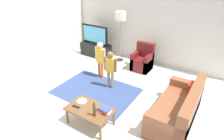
# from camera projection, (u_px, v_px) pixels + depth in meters

# --- Properties ---
(ground) EXTENTS (7.80, 7.80, 0.00)m
(ground) POSITION_uv_depth(u_px,v_px,m) (100.00, 101.00, 4.99)
(ground) COLOR beige
(wall_back) EXTENTS (6.00, 0.12, 2.70)m
(wall_back) POSITION_uv_depth(u_px,v_px,m) (150.00, 24.00, 6.58)
(wall_back) COLOR silver
(wall_back) RESTS_ON ground
(wall_left) EXTENTS (0.12, 6.00, 2.70)m
(wall_left) POSITION_uv_depth(u_px,v_px,m) (18.00, 32.00, 5.78)
(wall_left) COLOR silver
(wall_left) RESTS_ON ground
(area_rug) EXTENTS (2.20, 1.60, 0.01)m
(area_rug) POSITION_uv_depth(u_px,v_px,m) (96.00, 91.00, 5.40)
(area_rug) COLOR #33477A
(area_rug) RESTS_ON ground
(tv_stand) EXTENTS (1.20, 0.44, 0.50)m
(tv_stand) POSITION_uv_depth(u_px,v_px,m) (96.00, 50.00, 7.45)
(tv_stand) COLOR black
(tv_stand) RESTS_ON ground
(tv) EXTENTS (1.10, 0.28, 0.71)m
(tv) POSITION_uv_depth(u_px,v_px,m) (95.00, 35.00, 7.15)
(tv) COLOR black
(tv) RESTS_ON tv_stand
(couch) EXTENTS (0.80, 1.80, 0.86)m
(couch) POSITION_uv_depth(u_px,v_px,m) (179.00, 110.00, 4.23)
(couch) COLOR brown
(couch) RESTS_ON ground
(armchair) EXTENTS (0.60, 0.60, 0.90)m
(armchair) POSITION_uv_depth(u_px,v_px,m) (143.00, 61.00, 6.44)
(armchair) COLOR maroon
(armchair) RESTS_ON ground
(floor_lamp) EXTENTS (0.36, 0.36, 1.78)m
(floor_lamp) POSITION_uv_depth(u_px,v_px,m) (121.00, 19.00, 6.48)
(floor_lamp) COLOR #262626
(floor_lamp) RESTS_ON ground
(child_near_tv) EXTENTS (0.39, 0.19, 1.16)m
(child_near_tv) POSITION_uv_depth(u_px,v_px,m) (100.00, 57.00, 5.77)
(child_near_tv) COLOR orange
(child_near_tv) RESTS_ON ground
(child_center) EXTENTS (0.37, 0.18, 1.11)m
(child_center) POSITION_uv_depth(u_px,v_px,m) (110.00, 67.00, 5.26)
(child_center) COLOR gray
(child_center) RESTS_ON ground
(coffee_table) EXTENTS (1.00, 0.60, 0.42)m
(coffee_table) POSITION_uv_depth(u_px,v_px,m) (90.00, 110.00, 4.10)
(coffee_table) COLOR brown
(coffee_table) RESTS_ON ground
(book_stack) EXTENTS (0.28, 0.21, 0.10)m
(book_stack) POSITION_uv_depth(u_px,v_px,m) (104.00, 110.00, 3.97)
(book_stack) COLOR white
(book_stack) RESTS_ON coffee_table
(bottle) EXTENTS (0.06, 0.06, 0.34)m
(bottle) POSITION_uv_depth(u_px,v_px,m) (94.00, 110.00, 3.82)
(bottle) COLOR #4C3319
(bottle) RESTS_ON coffee_table
(tv_remote) EXTENTS (0.17, 0.07, 0.02)m
(tv_remote) POSITION_uv_depth(u_px,v_px,m) (76.00, 107.00, 4.12)
(tv_remote) COLOR black
(tv_remote) RESTS_ON coffee_table
(plate) EXTENTS (0.22, 0.22, 0.02)m
(plate) POSITION_uv_depth(u_px,v_px,m) (82.00, 101.00, 4.29)
(plate) COLOR white
(plate) RESTS_ON coffee_table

